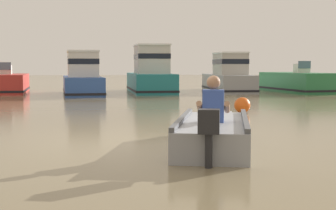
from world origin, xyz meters
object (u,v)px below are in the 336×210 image
at_px(mooring_buoy, 242,105).
at_px(moored_boat_teal, 151,75).
at_px(moored_boat_green, 298,83).
at_px(moored_boat_blue, 83,79).
at_px(rowboat_with_person, 214,132).
at_px(moored_boat_red, 5,84).
at_px(moored_boat_grey, 228,77).

bearing_deg(mooring_buoy, moored_boat_teal, 98.93).
xyz_separation_m(moored_boat_green, mooring_buoy, (-5.62, -10.46, -0.24)).
bearing_deg(mooring_buoy, moored_boat_blue, 117.52).
bearing_deg(rowboat_with_person, mooring_buoy, 70.64).
distance_m(rowboat_with_person, moored_boat_green, 17.82).
distance_m(rowboat_with_person, moored_boat_red, 18.43).
xyz_separation_m(moored_boat_blue, moored_boat_grey, (7.28, 1.87, 0.00)).
bearing_deg(moored_boat_blue, moored_boat_grey, 14.41).
bearing_deg(moored_boat_red, moored_boat_grey, -0.08).
height_order(moored_boat_teal, mooring_buoy, moored_boat_teal).
distance_m(moored_boat_red, moored_boat_teal, 7.14).
bearing_deg(mooring_buoy, rowboat_with_person, -109.36).
xyz_separation_m(rowboat_with_person, moored_boat_blue, (-3.00, 15.22, 0.49)).
height_order(rowboat_with_person, moored_boat_teal, moored_boat_teal).
relative_size(moored_boat_grey, moored_boat_green, 1.09).
bearing_deg(moored_boat_grey, moored_boat_teal, -173.84).
xyz_separation_m(moored_boat_red, moored_boat_blue, (3.85, -1.89, 0.30)).
distance_m(moored_boat_blue, moored_boat_green, 10.64).
bearing_deg(moored_boat_grey, moored_boat_blue, -165.59).
height_order(moored_boat_blue, moored_boat_grey, moored_boat_blue).
height_order(moored_boat_green, mooring_buoy, moored_boat_green).
bearing_deg(moored_boat_teal, moored_boat_grey, 6.16).
bearing_deg(rowboat_with_person, moored_boat_grey, 75.93).
height_order(moored_boat_blue, moored_boat_teal, moored_boat_teal).
relative_size(moored_boat_red, moored_boat_green, 0.92).
xyz_separation_m(moored_boat_red, moored_boat_teal, (7.11, -0.45, 0.43)).
distance_m(moored_boat_teal, moored_boat_grey, 4.05).
bearing_deg(moored_boat_teal, rowboat_with_person, -90.88).
distance_m(moored_boat_teal, mooring_buoy, 11.16).
relative_size(moored_boat_blue, moored_boat_green, 1.02).
relative_size(moored_boat_blue, moored_boat_teal, 0.95).
height_order(moored_boat_red, moored_boat_teal, moored_boat_teal).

